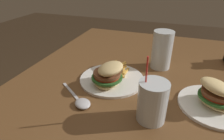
# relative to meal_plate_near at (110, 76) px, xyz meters

# --- Properties ---
(dining_table) EXTENTS (1.32, 1.24, 0.74)m
(dining_table) POSITION_rel_meal_plate_near_xyz_m (-0.04, 0.22, -0.11)
(dining_table) COLOR brown
(dining_table) RESTS_ON ground_plane
(meal_plate_near) EXTENTS (0.26, 0.26, 0.11)m
(meal_plate_near) POSITION_rel_meal_plate_near_xyz_m (0.00, 0.00, 0.00)
(meal_plate_near) COLOR white
(meal_plate_near) RESTS_ON dining_table
(beer_glass) EXTENTS (0.09, 0.09, 0.17)m
(beer_glass) POSITION_rel_meal_plate_near_xyz_m (-0.21, 0.17, 0.05)
(beer_glass) COLOR silver
(beer_glass) RESTS_ON dining_table
(juice_glass) EXTENTS (0.09, 0.09, 0.21)m
(juice_glass) POSITION_rel_meal_plate_near_xyz_m (0.15, 0.18, 0.03)
(juice_glass) COLOR silver
(juice_glass) RESTS_ON dining_table
(spoon) EXTENTS (0.14, 0.17, 0.02)m
(spoon) POSITION_rel_meal_plate_near_xyz_m (0.16, -0.05, -0.02)
(spoon) COLOR silver
(spoon) RESTS_ON dining_table
(meal_plate_far) EXTENTS (0.23, 0.23, 0.11)m
(meal_plate_far) POSITION_rel_meal_plate_near_xyz_m (0.03, 0.37, 0.00)
(meal_plate_far) COLOR white
(meal_plate_far) RESTS_ON dining_table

